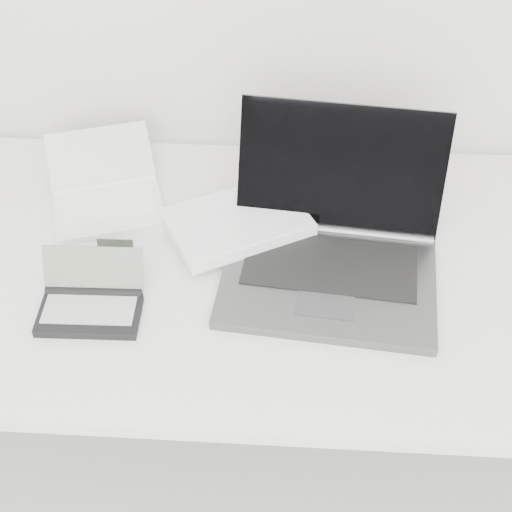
# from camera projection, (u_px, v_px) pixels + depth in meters

# --- Properties ---
(desk) EXTENTS (1.60, 0.80, 0.73)m
(desk) POSITION_uv_depth(u_px,v_px,m) (271.00, 279.00, 1.49)
(desk) COLOR white
(desk) RESTS_ON ground
(laptop_large) EXTENTS (0.59, 0.45, 0.27)m
(laptop_large) POSITION_uv_depth(u_px,v_px,m) (305.00, 241.00, 1.44)
(laptop_large) COLOR #515355
(laptop_large) RESTS_ON desk
(netbook_open_white) EXTENTS (0.31, 0.35, 0.09)m
(netbook_open_white) POSITION_uv_depth(u_px,v_px,m) (106.00, 194.00, 1.59)
(netbook_open_white) COLOR white
(netbook_open_white) RESTS_ON desk
(pda_silver) EXTENTS (0.07, 0.08, 0.06)m
(pda_silver) POSITION_uv_depth(u_px,v_px,m) (115.00, 267.00, 1.44)
(pda_silver) COLOR silver
(pda_silver) RESTS_ON desk
(palmtop_charcoal) EXTENTS (0.20, 0.15, 0.10)m
(palmtop_charcoal) POSITION_uv_depth(u_px,v_px,m) (91.00, 303.00, 1.36)
(palmtop_charcoal) COLOR black
(palmtop_charcoal) RESTS_ON desk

